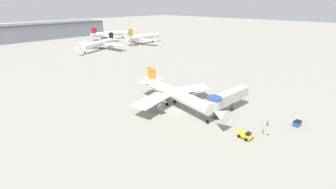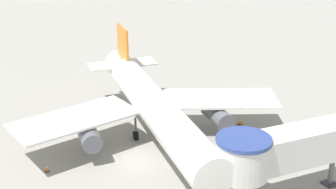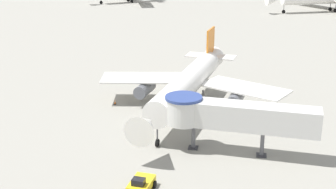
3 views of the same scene
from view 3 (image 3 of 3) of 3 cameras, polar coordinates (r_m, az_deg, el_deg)
The scene contains 6 objects.
ground_plane at distance 63.45m, azimuth -0.11°, elevation -2.21°, with size 800.00×800.00×0.00m, color gray.
main_airplane at distance 63.18m, azimuth 2.50°, elevation 1.39°, with size 27.06×33.01×9.08m.
jet_bridge at distance 50.92m, azimuth 7.45°, elevation -2.48°, with size 16.71×4.47×6.10m.
pushback_tug_yellow at distance 44.58m, azimuth -3.32°, elevation -10.87°, with size 2.51×3.39×1.64m.
traffic_cone_starboard_wing at distance 64.24m, azimuth 11.50°, elevation -1.99°, with size 0.45×0.45×0.74m.
traffic_cone_port_wing at distance 66.92m, azimuth -6.48°, elevation -0.93°, with size 0.36×0.36×0.61m.
Camera 3 is at (10.66, -58.24, 22.81)m, focal length 50.00 mm.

